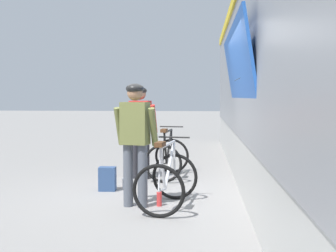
{
  "coord_description": "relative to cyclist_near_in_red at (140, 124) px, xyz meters",
  "views": [
    {
      "loc": [
        0.71,
        -6.4,
        1.57
      ],
      "look_at": [
        0.1,
        1.13,
        1.05
      ],
      "focal_mm": 45.02,
      "sensor_mm": 36.0,
      "label": 1
    }
  ],
  "objects": [
    {
      "name": "ground_plane",
      "position": [
        0.47,
        -1.57,
        -1.05
      ],
      "size": [
        80.0,
        80.0,
        0.0
      ],
      "primitive_type": "plane",
      "color": "gray"
    },
    {
      "name": "cyclist_far_in_olive",
      "position": [
        0.23,
        -2.08,
        0.0
      ],
      "size": [
        0.65,
        0.39,
        1.76
      ],
      "color": "#4C515B",
      "rests_on": "ground"
    },
    {
      "name": "bicycle_far_silver",
      "position": [
        0.69,
        -2.12,
        -0.65
      ],
      "size": [
        0.85,
        1.16,
        0.99
      ],
      "color": "black",
      "rests_on": "ground"
    },
    {
      "name": "water_bottle_by_the_backpack",
      "position": [
        -0.15,
        -0.89,
        -0.96
      ],
      "size": [
        0.07,
        0.07,
        0.18
      ],
      "primitive_type": "cylinder",
      "color": "silver",
      "rests_on": "ground"
    },
    {
      "name": "water_bottle_near_the_bikes",
      "position": [
        0.57,
        -2.02,
        -0.95
      ],
      "size": [
        0.08,
        0.08,
        0.2
      ],
      "primitive_type": "cylinder",
      "color": "red",
      "rests_on": "ground"
    },
    {
      "name": "bicycle_near_black",
      "position": [
        0.52,
        0.12,
        -0.65
      ],
      "size": [
        0.8,
        1.13,
        0.99
      ],
      "color": "black",
      "rests_on": "ground"
    },
    {
      "name": "cyclist_near_in_red",
      "position": [
        0.0,
        0.0,
        0.0
      ],
      "size": [
        0.65,
        0.39,
        1.76
      ],
      "color": "#232328",
      "rests_on": "ground"
    },
    {
      "name": "backpack_on_platform",
      "position": [
        -0.4,
        -1.1,
        -0.85
      ],
      "size": [
        0.29,
        0.19,
        0.4
      ],
      "primitive_type": "cube",
      "rotation": [
        0.0,
        0.0,
        0.04
      ],
      "color": "navy",
      "rests_on": "ground"
    }
  ]
}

